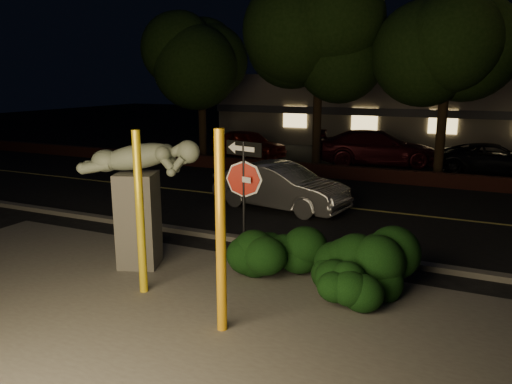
% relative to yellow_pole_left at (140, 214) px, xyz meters
% --- Properties ---
extents(ground, '(90.00, 90.00, 0.00)m').
position_rel_yellow_pole_left_xyz_m(ground, '(1.30, 10.39, -1.46)').
color(ground, black).
rests_on(ground, ground).
extents(patio, '(14.00, 6.00, 0.02)m').
position_rel_yellow_pole_left_xyz_m(patio, '(1.30, -0.61, -1.45)').
color(patio, '#4C4944').
rests_on(patio, ground).
extents(road, '(80.00, 8.00, 0.01)m').
position_rel_yellow_pole_left_xyz_m(road, '(1.30, 7.39, -1.46)').
color(road, black).
rests_on(road, ground).
extents(lane_marking, '(80.00, 0.12, 0.00)m').
position_rel_yellow_pole_left_xyz_m(lane_marking, '(1.30, 7.39, -1.45)').
color(lane_marking, '#CEBE52').
rests_on(lane_marking, road).
extents(curb, '(80.00, 0.25, 0.12)m').
position_rel_yellow_pole_left_xyz_m(curb, '(1.30, 3.29, -1.40)').
color(curb, '#4C4944').
rests_on(curb, ground).
extents(brick_wall, '(40.00, 0.35, 0.50)m').
position_rel_yellow_pole_left_xyz_m(brick_wall, '(1.30, 11.69, -1.21)').
color(brick_wall, '#471D17').
rests_on(brick_wall, ground).
extents(parking_lot, '(40.00, 12.00, 0.01)m').
position_rel_yellow_pole_left_xyz_m(parking_lot, '(1.30, 17.39, -1.46)').
color(parking_lot, black).
rests_on(parking_lot, ground).
extents(building, '(22.00, 10.20, 4.00)m').
position_rel_yellow_pole_left_xyz_m(building, '(1.30, 25.37, 0.54)').
color(building, slate).
rests_on(building, ground).
extents(tree_far_a, '(4.60, 4.60, 7.43)m').
position_rel_yellow_pole_left_xyz_m(tree_far_a, '(-6.70, 13.39, 3.88)').
color(tree_far_a, black).
rests_on(tree_far_a, ground).
extents(tree_far_b, '(5.20, 5.20, 8.41)m').
position_rel_yellow_pole_left_xyz_m(tree_far_b, '(-1.20, 13.59, 4.59)').
color(tree_far_b, black).
rests_on(tree_far_b, ground).
extents(tree_far_c, '(4.80, 4.80, 7.84)m').
position_rel_yellow_pole_left_xyz_m(tree_far_c, '(3.80, 13.19, 4.20)').
color(tree_far_c, black).
rests_on(tree_far_c, ground).
extents(yellow_pole_left, '(0.15, 0.15, 2.93)m').
position_rel_yellow_pole_left_xyz_m(yellow_pole_left, '(0.00, 0.00, 0.00)').
color(yellow_pole_left, yellow).
rests_on(yellow_pole_left, ground).
extents(yellow_pole_right, '(0.15, 0.15, 3.09)m').
position_rel_yellow_pole_left_xyz_m(yellow_pole_right, '(1.95, -0.63, 0.08)').
color(yellow_pole_right, '#FFAD16').
rests_on(yellow_pole_right, ground).
extents(signpost, '(0.86, 0.24, 2.58)m').
position_rel_yellow_pole_left_xyz_m(signpost, '(1.13, 1.80, 0.37)').
color(signpost, black).
rests_on(signpost, ground).
extents(sculpture, '(2.39, 1.41, 2.60)m').
position_rel_yellow_pole_left_xyz_m(sculpture, '(-0.83, 1.05, 0.14)').
color(sculpture, '#4C4944').
rests_on(sculpture, ground).
extents(hedge_center, '(2.12, 1.02, 1.09)m').
position_rel_yellow_pole_left_xyz_m(hedge_center, '(2.02, 1.64, -0.92)').
color(hedge_center, black).
rests_on(hedge_center, ground).
extents(hedge_right, '(2.04, 1.27, 1.26)m').
position_rel_yellow_pole_left_xyz_m(hedge_right, '(3.48, 1.82, -0.83)').
color(hedge_right, black).
rests_on(hedge_right, ground).
extents(hedge_far_right, '(1.37, 0.97, 0.88)m').
position_rel_yellow_pole_left_xyz_m(hedge_far_right, '(3.44, 1.07, -1.02)').
color(hedge_far_right, black).
rests_on(hedge_far_right, ground).
extents(silver_sedan, '(4.25, 2.12, 1.34)m').
position_rel_yellow_pole_left_xyz_m(silver_sedan, '(0.01, 6.52, -0.79)').
color(silver_sedan, '#A9AAAE').
rests_on(silver_sedan, ground).
extents(parked_car_red, '(4.18, 2.45, 1.34)m').
position_rel_yellow_pole_left_xyz_m(parked_car_red, '(-5.10, 14.92, -0.79)').
color(parked_car_red, maroon).
rests_on(parked_car_red, ground).
extents(parked_car_darkred, '(5.62, 3.44, 1.52)m').
position_rel_yellow_pole_left_xyz_m(parked_car_darkred, '(1.03, 15.39, -0.70)').
color(parked_car_darkred, '#430E16').
rests_on(parked_car_darkred, ground).
extents(parked_car_dark, '(4.50, 2.34, 1.21)m').
position_rel_yellow_pole_left_xyz_m(parked_car_dark, '(5.73, 15.18, -0.86)').
color(parked_car_dark, black).
rests_on(parked_car_dark, ground).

